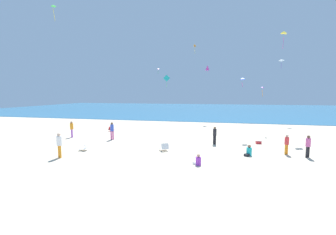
{
  "coord_description": "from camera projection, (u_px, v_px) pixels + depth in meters",
  "views": [
    {
      "loc": [
        3.89,
        -10.98,
        4.45
      ],
      "look_at": [
        0.0,
        6.52,
        2.51
      ],
      "focal_mm": 23.63,
      "sensor_mm": 36.0,
      "label": 1
    }
  ],
  "objects": [
    {
      "name": "ground_plane",
      "position": [
        176.0,
        139.0,
        21.67
      ],
      "size": [
        120.0,
        120.0,
        0.0
      ],
      "primitive_type": "plane",
      "color": "beige"
    },
    {
      "name": "ocean_water",
      "position": [
        203.0,
        109.0,
        63.86
      ],
      "size": [
        120.0,
        60.0,
        0.05
      ],
      "primitive_type": "cube",
      "color": "teal",
      "rests_on": "ground_plane"
    },
    {
      "name": "beach_chair_near_camera",
      "position": [
        164.0,
        147.0,
        17.17
      ],
      "size": [
        0.86,
        0.88,
        0.63
      ],
      "rotation": [
        0.0,
        0.0,
        2.17
      ],
      "color": "white",
      "rests_on": "ground_plane"
    },
    {
      "name": "beach_chair_far_left",
      "position": [
        111.0,
        129.0,
        26.22
      ],
      "size": [
        0.73,
        0.71,
        0.6
      ],
      "rotation": [
        0.0,
        0.0,
        5.92
      ],
      "color": "#D13D3D",
      "rests_on": "ground_plane"
    },
    {
      "name": "beach_chair_far_right",
      "position": [
        84.0,
        148.0,
        17.36
      ],
      "size": [
        0.74,
        0.62,
        0.53
      ],
      "rotation": [
        0.0,
        0.0,
        3.36
      ],
      "color": "white",
      "rests_on": "ground_plane"
    },
    {
      "name": "cooler_box",
      "position": [
        259.0,
        142.0,
        19.71
      ],
      "size": [
        0.49,
        0.35,
        0.29
      ],
      "rotation": [
        0.0,
        0.0,
        0.1
      ],
      "color": "red",
      "rests_on": "ground_plane"
    },
    {
      "name": "person_0",
      "position": [
        112.0,
        130.0,
        21.43
      ],
      "size": [
        0.48,
        0.48,
        1.69
      ],
      "rotation": [
        0.0,
        0.0,
        5.55
      ],
      "color": "#D8599E",
      "rests_on": "ground_plane"
    },
    {
      "name": "person_1",
      "position": [
        308.0,
        145.0,
        15.36
      ],
      "size": [
        0.44,
        0.44,
        1.58
      ],
      "rotation": [
        0.0,
        0.0,
        5.33
      ],
      "color": "black",
      "rests_on": "ground_plane"
    },
    {
      "name": "person_2",
      "position": [
        198.0,
        161.0,
        13.81
      ],
      "size": [
        0.63,
        0.59,
        0.71
      ],
      "rotation": [
        0.0,
        0.0,
        2.46
      ],
      "color": "purple",
      "rests_on": "ground_plane"
    },
    {
      "name": "person_3",
      "position": [
        59.0,
        143.0,
        15.31
      ],
      "size": [
        0.48,
        0.48,
        1.75
      ],
      "rotation": [
        0.0,
        0.0,
        1.02
      ],
      "color": "orange",
      "rests_on": "ground_plane"
    },
    {
      "name": "person_4",
      "position": [
        287.0,
        143.0,
        16.18
      ],
      "size": [
        0.41,
        0.41,
        1.48
      ],
      "rotation": [
        0.0,
        0.0,
        2.25
      ],
      "color": "orange",
      "rests_on": "ground_plane"
    },
    {
      "name": "person_5",
      "position": [
        215.0,
        134.0,
        19.4
      ],
      "size": [
        0.44,
        0.44,
        1.58
      ],
      "rotation": [
        0.0,
        0.0,
        4.01
      ],
      "color": "black",
      "rests_on": "ground_plane"
    },
    {
      "name": "person_6",
      "position": [
        249.0,
        152.0,
        15.91
      ],
      "size": [
        0.66,
        0.7,
        0.79
      ],
      "rotation": [
        0.0,
        0.0,
        4.02
      ],
      "color": "#19ADB2",
      "rests_on": "ground_plane"
    },
    {
      "name": "person_7",
      "position": [
        72.0,
        128.0,
        22.51
      ],
      "size": [
        0.46,
        0.46,
        1.66
      ],
      "rotation": [
        0.0,
        0.0,
        0.59
      ],
      "color": "purple",
      "rests_on": "ground_plane"
    },
    {
      "name": "kite_blue",
      "position": [
        242.0,
        79.0,
        21.98
      ],
      "size": [
        0.66,
        0.68,
        0.97
      ],
      "rotation": [
        0.0,
        0.0,
        4.05
      ],
      "color": "blue"
    },
    {
      "name": "kite_white",
      "position": [
        281.0,
        60.0,
        32.65
      ],
      "size": [
        0.69,
        0.58,
        1.48
      ],
      "rotation": [
        0.0,
        0.0,
        6.12
      ],
      "color": "white"
    },
    {
      "name": "kite_orange",
      "position": [
        195.0,
        47.0,
        36.82
      ],
      "size": [
        0.39,
        0.39,
        1.58
      ],
      "rotation": [
        0.0,
        0.0,
        0.54
      ],
      "color": "orange"
    },
    {
      "name": "kite_purple",
      "position": [
        263.0,
        88.0,
        24.67
      ],
      "size": [
        0.29,
        0.37,
        1.14
      ],
      "rotation": [
        0.0,
        0.0,
        4.72
      ],
      "color": "purple"
    },
    {
      "name": "kite_magenta",
      "position": [
        207.0,
        68.0,
        33.87
      ],
      "size": [
        0.89,
        0.89,
        1.12
      ],
      "rotation": [
        0.0,
        0.0,
        3.86
      ],
      "color": "#DB3DA8"
    },
    {
      "name": "kite_yellow",
      "position": [
        284.0,
        32.0,
        22.84
      ],
      "size": [
        0.86,
        0.88,
        1.81
      ],
      "rotation": [
        0.0,
        0.0,
        3.99
      ],
      "color": "yellow"
    },
    {
      "name": "kite_green",
      "position": [
        54.0,
        6.0,
        21.29
      ],
      "size": [
        0.44,
        0.36,
        1.5
      ],
      "rotation": [
        0.0,
        0.0,
        3.24
      ],
      "color": "green"
    },
    {
      "name": "kite_pink",
      "position": [
        158.0,
        69.0,
        38.09
      ],
      "size": [
        0.51,
        0.43,
        0.97
      ],
      "rotation": [
        0.0,
        0.0,
        6.02
      ],
      "color": "pink"
    },
    {
      "name": "kite_teal",
      "position": [
        167.0,
        78.0,
        35.64
      ],
      "size": [
        1.1,
        0.24,
        2.02
      ],
      "rotation": [
        0.0,
        0.0,
        3.45
      ],
      "color": "#1EADAD"
    }
  ]
}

